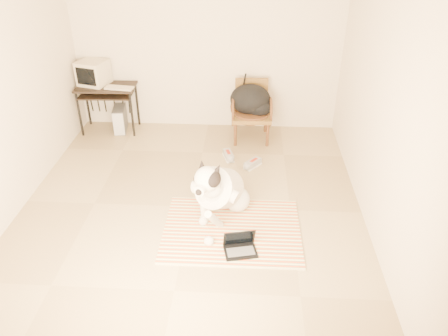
# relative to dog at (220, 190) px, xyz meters

# --- Properties ---
(floor) EXTENTS (4.50, 4.50, 0.00)m
(floor) POSITION_rel_dog_xyz_m (-0.35, 0.14, -0.34)
(floor) COLOR #9F8961
(floor) RESTS_ON ground
(wall_back) EXTENTS (4.50, 0.00, 4.50)m
(wall_back) POSITION_rel_dog_xyz_m (-0.35, 2.39, 1.01)
(wall_back) COLOR beige
(wall_back) RESTS_ON floor
(wall_front) EXTENTS (4.50, 0.00, 4.50)m
(wall_front) POSITION_rel_dog_xyz_m (-0.35, -2.11, 1.01)
(wall_front) COLOR beige
(wall_front) RESTS_ON floor
(wall_right) EXTENTS (0.00, 4.50, 4.50)m
(wall_right) POSITION_rel_dog_xyz_m (1.65, 0.14, 1.01)
(wall_right) COLOR beige
(wall_right) RESTS_ON floor
(rug) EXTENTS (1.50, 1.15, 0.02)m
(rug) POSITION_rel_dog_xyz_m (0.15, -0.27, -0.33)
(rug) COLOR #E45421
(rug) RESTS_ON floor
(dog) EXTENTS (0.65, 1.19, 0.87)m
(dog) POSITION_rel_dog_xyz_m (0.00, 0.00, 0.00)
(dog) COLOR silver
(dog) RESTS_ON rug
(laptop) EXTENTS (0.37, 0.30, 0.23)m
(laptop) POSITION_rel_dog_xyz_m (0.25, -0.60, -0.27)
(laptop) COLOR black
(laptop) RESTS_ON rug
(computer_desk) EXTENTS (0.89, 0.51, 0.73)m
(computer_desk) POSITION_rel_dog_xyz_m (-1.86, 2.10, 0.28)
(computer_desk) COLOR black
(computer_desk) RESTS_ON floor
(crt_monitor) EXTENTS (0.49, 0.47, 0.36)m
(crt_monitor) POSITION_rel_dog_xyz_m (-2.05, 2.19, 0.57)
(crt_monitor) COLOR #C0B197
(crt_monitor) RESTS_ON computer_desk
(desk_keyboard) EXTENTS (0.43, 0.21, 0.03)m
(desk_keyboard) POSITION_rel_dog_xyz_m (-1.63, 2.02, 0.40)
(desk_keyboard) COLOR #C0B197
(desk_keyboard) RESTS_ON computer_desk
(pc_tower) EXTENTS (0.23, 0.43, 0.38)m
(pc_tower) POSITION_rel_dog_xyz_m (-1.71, 2.11, -0.15)
(pc_tower) COLOR #4D4D50
(pc_tower) RESTS_ON floor
(rattan_chair) EXTENTS (0.59, 0.57, 0.87)m
(rattan_chair) POSITION_rel_dog_xyz_m (0.34, 2.00, 0.09)
(rattan_chair) COLOR brown
(rattan_chair) RESTS_ON floor
(backpack) EXTENTS (0.62, 0.49, 0.44)m
(backpack) POSITION_rel_dog_xyz_m (0.34, 1.99, 0.26)
(backpack) COLOR black
(backpack) RESTS_ON rattan_chair
(sneaker_left) EXTENTS (0.18, 0.29, 0.10)m
(sneaker_left) POSITION_rel_dog_xyz_m (0.03, 1.32, -0.30)
(sneaker_left) COLOR white
(sneaker_left) RESTS_ON floor
(sneaker_right) EXTENTS (0.26, 0.28, 0.10)m
(sneaker_right) POSITION_rel_dog_xyz_m (0.38, 1.11, -0.30)
(sneaker_right) COLOR white
(sneaker_right) RESTS_ON floor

